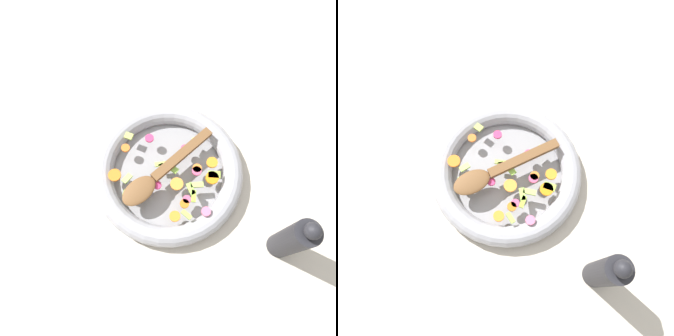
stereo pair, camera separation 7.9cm
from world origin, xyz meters
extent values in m
plane|color=beige|center=(0.00, 0.00, 0.00)|extent=(4.00, 4.00, 0.00)
cylinder|color=gray|center=(0.00, 0.00, 0.01)|extent=(0.32, 0.32, 0.01)
torus|color=#9E9EA5|center=(0.00, 0.00, 0.03)|extent=(0.37, 0.37, 0.05)
cylinder|color=orange|center=(-0.09, 0.08, 0.05)|extent=(0.03, 0.03, 0.01)
cylinder|color=orange|center=(0.07, -0.02, 0.05)|extent=(0.03, 0.03, 0.01)
cylinder|color=orange|center=(-0.13, 0.02, 0.05)|extent=(0.04, 0.04, 0.01)
cylinder|color=orange|center=(0.01, -0.10, 0.05)|extent=(0.03, 0.03, 0.01)
cylinder|color=orange|center=(-0.02, -0.12, 0.05)|extent=(0.03, 0.03, 0.01)
cylinder|color=orange|center=(0.01, -0.05, 0.05)|extent=(0.04, 0.04, 0.01)
cylinder|color=orange|center=(0.09, -0.05, 0.05)|extent=(0.04, 0.04, 0.01)
cylinder|color=orange|center=(0.11, -0.02, 0.05)|extent=(0.04, 0.04, 0.01)
cube|color=#9FC03B|center=(0.04, -0.08, 0.05)|extent=(0.02, 0.03, 0.01)
cube|color=#A3BA40|center=(-0.01, 0.00, 0.05)|extent=(0.02, 0.03, 0.01)
cube|color=#AECE5C|center=(0.05, -0.06, 0.05)|extent=(0.03, 0.02, 0.01)
cube|color=#9CBE4C|center=(0.01, -0.12, 0.05)|extent=(0.02, 0.03, 0.01)
cube|color=#AEC557|center=(-0.07, 0.11, 0.05)|extent=(0.03, 0.03, 0.01)
cube|color=#B4D756|center=(-0.02, 0.01, 0.05)|extent=(0.03, 0.01, 0.01)
cube|color=#93B03D|center=(-0.11, -0.04, 0.05)|extent=(0.03, 0.03, 0.01)
cube|color=#B4C95F|center=(0.08, 0.05, 0.05)|extent=(0.03, 0.03, 0.01)
cube|color=#AED961|center=(-0.10, 0.00, 0.05)|extent=(0.03, 0.02, 0.01)
cube|color=#A3C946|center=(0.10, -0.05, 0.05)|extent=(0.03, 0.03, 0.01)
cube|color=#9FD152|center=(0.04, -0.07, 0.05)|extent=(0.02, 0.03, 0.01)
cube|color=#95CC4B|center=(0.01, -0.01, 0.05)|extent=(0.02, 0.02, 0.01)
cylinder|color=#CA4070|center=(0.05, 0.04, 0.05)|extent=(0.03, 0.03, 0.01)
cylinder|color=#DB4E77|center=(0.02, -0.09, 0.05)|extent=(0.03, 0.03, 0.01)
cylinder|color=pink|center=(0.05, -0.13, 0.05)|extent=(0.03, 0.03, 0.01)
cylinder|color=#CB3168|center=(-0.04, -0.04, 0.05)|extent=(0.03, 0.03, 0.01)
cylinder|color=#E04B72|center=(0.06, -0.03, 0.05)|extent=(0.03, 0.03, 0.01)
cylinder|color=#DC3468|center=(-0.02, 0.09, 0.05)|extent=(0.03, 0.03, 0.01)
cube|color=brown|center=(0.04, 0.02, 0.06)|extent=(0.17, 0.10, 0.01)
ellipsoid|color=brown|center=(-0.08, -0.04, 0.06)|extent=(0.11, 0.09, 0.01)
cylinder|color=#232328|center=(0.20, -0.24, 0.09)|extent=(0.05, 0.05, 0.18)
sphere|color=#232328|center=(0.20, -0.24, 0.20)|extent=(0.03, 0.03, 0.03)
camera|label=1|loc=(-0.08, -0.27, 0.79)|focal=35.00mm
camera|label=2|loc=(0.00, -0.28, 0.79)|focal=35.00mm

